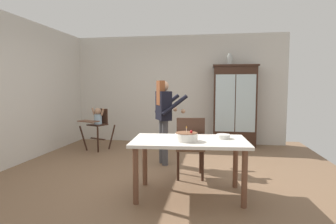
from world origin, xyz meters
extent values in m
plane|color=brown|center=(0.00, 0.00, 0.00)|extent=(6.24, 6.24, 0.00)
cube|color=beige|center=(0.00, 2.63, 1.35)|extent=(5.32, 0.06, 2.70)
cube|color=beige|center=(-2.63, 0.00, 1.35)|extent=(0.06, 5.32, 2.70)
cube|color=#382116|center=(1.41, 2.37, 0.95)|extent=(0.98, 0.42, 1.89)
cube|color=#382116|center=(1.41, 2.37, 1.91)|extent=(1.04, 0.48, 0.04)
cube|color=silver|center=(1.18, 2.15, 1.04)|extent=(0.44, 0.01, 1.32)
cube|color=silver|center=(1.64, 2.15, 1.04)|extent=(0.44, 0.01, 1.32)
cube|color=#382116|center=(1.41, 2.37, 1.04)|extent=(0.90, 0.36, 0.02)
cylinder|color=#B2B7B2|center=(1.28, 2.37, 2.04)|extent=(0.13, 0.13, 0.22)
cylinder|color=#B2B7B2|center=(1.28, 2.37, 2.18)|extent=(0.07, 0.07, 0.05)
cylinder|color=#382116|center=(-1.93, 1.32, 0.28)|extent=(0.17, 0.10, 0.56)
cylinder|color=#382116|center=(-1.52, 1.16, 0.28)|extent=(0.10, 0.17, 0.56)
cylinder|color=#382116|center=(-1.77, 1.73, 0.28)|extent=(0.10, 0.17, 0.56)
cylinder|color=#382116|center=(-1.36, 1.57, 0.28)|extent=(0.17, 0.10, 0.56)
cube|color=#382116|center=(-1.65, 1.44, 0.25)|extent=(0.41, 0.19, 0.02)
cube|color=#382116|center=(-1.65, 1.44, 0.57)|extent=(0.44, 0.44, 0.02)
cube|color=#382116|center=(-1.59, 1.59, 0.76)|extent=(0.30, 0.14, 0.34)
cube|color=brown|center=(-1.74, 1.19, 0.68)|extent=(0.50, 0.38, 0.02)
cylinder|color=#9EBCD1|center=(-1.64, 1.46, 0.70)|extent=(0.17, 0.17, 0.22)
sphere|color=tan|center=(-1.64, 1.46, 0.87)|extent=(0.15, 0.15, 0.15)
cylinder|color=tan|center=(-1.77, 1.51, 0.86)|extent=(0.11, 0.08, 0.17)
cylinder|color=tan|center=(-1.51, 1.41, 0.86)|extent=(0.11, 0.08, 0.17)
cylinder|color=#47474C|center=(0.06, 0.46, 0.41)|extent=(0.11, 0.11, 0.82)
cylinder|color=#47474C|center=(-0.02, 0.61, 0.41)|extent=(0.11, 0.11, 0.82)
cube|color=black|center=(0.02, 0.54, 1.08)|extent=(0.35, 0.41, 0.52)
cube|color=white|center=(0.11, 0.59, 1.08)|extent=(0.04, 0.06, 0.49)
sphere|color=tan|center=(0.02, 0.54, 1.43)|extent=(0.19, 0.19, 0.19)
cube|color=brown|center=(-0.03, 0.51, 1.31)|extent=(0.18, 0.22, 0.44)
cylinder|color=black|center=(0.24, 0.43, 1.10)|extent=(0.46, 0.30, 0.37)
sphere|color=tan|center=(0.38, 0.50, 0.99)|extent=(0.08, 0.08, 0.08)
cylinder|color=black|center=(0.05, 0.78, 1.10)|extent=(0.46, 0.30, 0.37)
sphere|color=tan|center=(0.19, 0.86, 0.99)|extent=(0.08, 0.08, 0.08)
cube|color=silver|center=(0.61, -0.86, 0.72)|extent=(1.53, 0.96, 0.04)
cylinder|color=brown|center=(-0.01, -1.25, 0.35)|extent=(0.07, 0.07, 0.70)
cylinder|color=brown|center=(1.28, -1.15, 0.35)|extent=(0.07, 0.07, 0.70)
cylinder|color=brown|center=(-0.06, -0.58, 0.35)|extent=(0.07, 0.07, 0.70)
cylinder|color=brown|center=(1.23, -0.48, 0.35)|extent=(0.07, 0.07, 0.70)
cylinder|color=white|center=(0.58, -0.97, 0.79)|extent=(0.28, 0.28, 0.10)
cylinder|color=brown|center=(0.58, -0.97, 0.84)|extent=(0.27, 0.27, 0.01)
cylinder|color=#F2E5CC|center=(0.58, -0.97, 0.88)|extent=(0.01, 0.01, 0.06)
cone|color=yellow|center=(0.58, -0.97, 0.92)|extent=(0.02, 0.02, 0.02)
sphere|color=red|center=(0.64, -1.00, 0.87)|extent=(0.04, 0.04, 0.04)
cylinder|color=silver|center=(1.04, -0.72, 0.77)|extent=(0.18, 0.18, 0.05)
cylinder|color=#382116|center=(0.71, 0.09, 0.23)|extent=(0.04, 0.04, 0.45)
cylinder|color=#382116|center=(0.35, 0.04, 0.23)|extent=(0.04, 0.04, 0.45)
cylinder|color=#382116|center=(0.76, -0.28, 0.23)|extent=(0.04, 0.04, 0.45)
cylinder|color=#382116|center=(0.39, -0.33, 0.23)|extent=(0.04, 0.04, 0.45)
cube|color=brown|center=(0.55, -0.12, 0.47)|extent=(0.49, 0.49, 0.03)
cube|color=#382116|center=(0.58, -0.32, 0.72)|extent=(0.42, 0.09, 0.48)
cylinder|color=#382116|center=(0.77, -0.29, 0.72)|extent=(0.03, 0.03, 0.48)
cylinder|color=#382116|center=(0.39, -0.34, 0.72)|extent=(0.03, 0.03, 0.48)
camera|label=1|loc=(0.90, -4.43, 1.42)|focal=29.85mm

